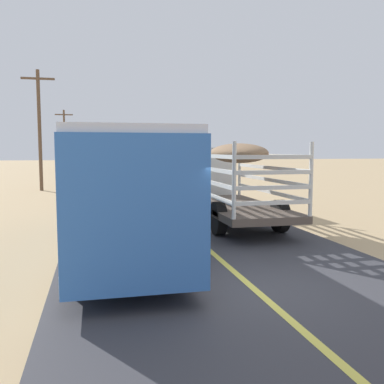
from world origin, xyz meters
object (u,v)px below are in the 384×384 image
Objects in this scene: bus at (119,188)px; power_pole_mid at (39,127)px; car_far at (100,176)px; livestock_truck at (213,173)px; power_pole_far at (65,139)px.

bus is 19.79m from power_pole_mid.
car_far is 0.53× the size of power_pole_mid.
livestock_truck is 1.22× the size of power_pole_far.
power_pole_far is (0.00, 25.59, -0.18)m from power_pole_mid.
livestock_truck is at bearing -75.96° from car_far.
car_far is at bearing 104.04° from livestock_truck.
livestock_truck reaches higher than car_far.
car_far is 21.35m from power_pole_far.
livestock_truck is 7.28m from bus.
livestock_truck is 0.97× the size of bus.
power_pole_far reaches higher than livestock_truck.
power_pole_mid is at bearing 102.59° from bus.
car_far is (-0.20, 24.07, -1.05)m from bus.
power_pole_far is at bearing 102.52° from livestock_truck.
power_pole_mid is at bearing -129.56° from car_far.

